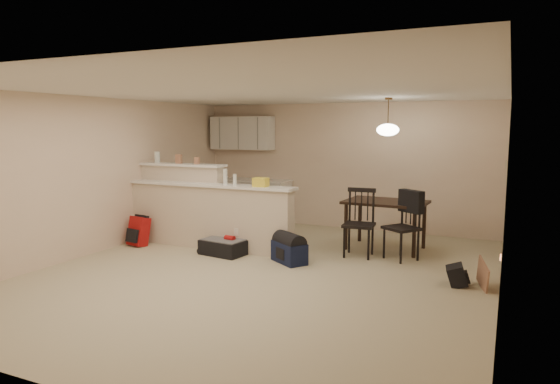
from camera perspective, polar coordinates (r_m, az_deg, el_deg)
The scene contains 20 objects.
room at distance 6.84m, azimuth -1.70°, elevation 0.93°, with size 7.00×7.02×2.50m.
breakfast_bar at distance 8.65m, azimuth -9.24°, elevation -2.09°, with size 3.08×0.58×1.39m.
upper_cabinets at distance 10.76m, azimuth -4.33°, elevation 6.73°, with size 1.40×0.34×0.70m, color white.
kitchen_counter at distance 10.66m, azimuth -3.66°, elevation -1.09°, with size 1.80×0.60×0.90m, color white.
thermostat at distance 7.65m, azimuth 24.42°, elevation 2.84°, with size 0.02×0.12×0.12m, color beige.
jar at distance 9.23m, azimuth -13.86°, elevation 3.89°, with size 0.10×0.10×0.20m, color silver.
cereal_box at distance 8.95m, azimuth -11.50°, elevation 3.72°, with size 0.10×0.07×0.16m, color #A67256.
small_box at distance 8.73m, azimuth -9.47°, elevation 3.55°, with size 0.08×0.06×0.12m, color #A67256.
bottle_a at distance 8.19m, azimuth -6.28°, elevation 1.75°, with size 0.07×0.07×0.26m, color silver.
bottle_b at distance 8.10m, azimuth -5.19°, elevation 1.42°, with size 0.06×0.06×0.18m, color silver.
bag_lump at distance 7.88m, azimuth -2.21°, elevation 1.13°, with size 0.22×0.18×0.14m, color #A67256.
dining_table at distance 8.45m, azimuth 11.98°, elevation -1.66°, with size 1.35×0.94×0.81m.
pendant_lamp at distance 8.35m, azimuth 12.22°, elevation 7.02°, with size 0.36×0.36×0.62m.
dining_chair_near at distance 7.92m, azimuth 9.00°, elevation -3.52°, with size 0.47×0.44×1.07m, color black, non-canonical shape.
dining_chair_far at distance 7.85m, azimuth 13.71°, elevation -3.81°, with size 0.46×0.43×1.04m, color black, non-canonical shape.
suitcase at distance 8.07m, azimuth -6.48°, elevation -6.29°, with size 0.69×0.45×0.23m, color black.
red_backpack at distance 8.93m, azimuth -15.84°, elevation -4.34°, with size 0.33×0.21×0.49m, color #A91313.
navy_duffel at distance 7.54m, azimuth 1.06°, elevation -6.91°, with size 0.57×0.31×0.31m, color #111937.
black_daypack at distance 6.88m, azimuth 19.55°, elevation -8.99°, with size 0.29×0.21×0.26m, color black.
cardboard_sheet at distance 6.84m, azimuth 22.18°, elevation -8.81°, with size 0.46×0.02×0.35m, color #A67256.
Camera 1 is at (3.03, -6.08, 2.02)m, focal length 32.00 mm.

